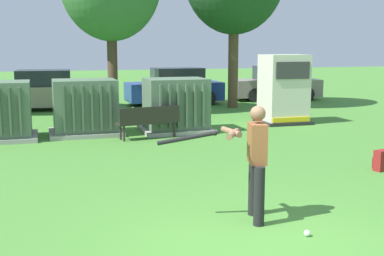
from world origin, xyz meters
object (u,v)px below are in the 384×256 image
at_px(park_bench, 149,120).
at_px(parked_car_right_of_center, 276,84).
at_px(parked_car_leftmost, 41,91).
at_px(transformer_mid_west, 85,108).
at_px(batter, 253,157).
at_px(sports_ball, 307,233).
at_px(transformer_mid_east, 176,106).
at_px(parked_car_left_of_center, 175,87).
at_px(backpack, 381,161).
at_px(generator_enclosure, 284,90).

height_order(park_bench, parked_car_right_of_center, parked_car_right_of_center).
distance_m(parked_car_leftmost, parked_car_right_of_center, 10.88).
height_order(transformer_mid_west, parked_car_leftmost, same).
relative_size(batter, sports_ball, 19.33).
relative_size(transformer_mid_east, parked_car_left_of_center, 0.49).
distance_m(batter, backpack, 4.40).
bearing_deg(park_bench, transformer_mid_east, 42.79).
bearing_deg(transformer_mid_east, generator_enclosure, 8.84).
xyz_separation_m(transformer_mid_west, transformer_mid_east, (2.69, -0.27, 0.00)).
xyz_separation_m(park_bench, batter, (0.10, -7.09, 0.44)).
bearing_deg(park_bench, generator_enclosure, 17.61).
relative_size(transformer_mid_west, parked_car_left_of_center, 0.49).
bearing_deg(park_bench, sports_ball, -85.96).
bearing_deg(batter, sports_ball, -61.20).
bearing_deg(sports_ball, parked_car_right_of_center, 65.56).
distance_m(park_bench, sports_ball, 7.96).
height_order(transformer_mid_west, generator_enclosure, generator_enclosure).
relative_size(transformer_mid_west, batter, 1.21).
bearing_deg(parked_car_leftmost, backpack, -61.88).
relative_size(park_bench, parked_car_left_of_center, 0.43).
xyz_separation_m(generator_enclosure, backpack, (-1.03, -6.61, -0.92)).
height_order(backpack, parked_car_right_of_center, parked_car_right_of_center).
bearing_deg(batter, transformer_mid_west, 101.84).
height_order(sports_ball, parked_car_leftmost, parked_car_leftmost).
bearing_deg(parked_car_left_of_center, park_bench, -109.69).
bearing_deg(park_bench, transformer_mid_west, 143.25).
bearing_deg(transformer_mid_east, batter, -96.69).
height_order(batter, parked_car_right_of_center, batter).
xyz_separation_m(generator_enclosure, parked_car_leftmost, (-7.79, 6.04, -0.38)).
bearing_deg(sports_ball, generator_enclosure, 65.21).
bearing_deg(batter, generator_enclosure, 60.74).
bearing_deg(parked_car_right_of_center, parked_car_leftmost, -175.56).
bearing_deg(generator_enclosure, parked_car_left_of_center, 108.01).
distance_m(transformer_mid_east, backpack, 6.68).
distance_m(transformer_mid_west, parked_car_leftmost, 6.49).
xyz_separation_m(batter, sports_ball, (0.46, -0.84, -0.93)).
distance_m(park_bench, parked_car_right_of_center, 11.65).
bearing_deg(batter, backpack, 28.23).
relative_size(transformer_mid_west, parked_car_right_of_center, 0.48).
xyz_separation_m(parked_car_leftmost, parked_car_right_of_center, (10.85, 0.84, 0.00)).
bearing_deg(parked_car_right_of_center, transformer_mid_west, -143.19).
height_order(transformer_mid_west, parked_car_left_of_center, same).
distance_m(park_bench, parked_car_leftmost, 8.13).
xyz_separation_m(transformer_mid_west, batter, (1.74, -8.32, 0.19)).
bearing_deg(backpack, transformer_mid_west, 131.61).
relative_size(transformer_mid_west, transformer_mid_east, 1.00).
relative_size(parked_car_leftmost, parked_car_left_of_center, 1.01).
height_order(sports_ball, backpack, backpack).
relative_size(batter, parked_car_right_of_center, 0.40).
bearing_deg(park_bench, batter, -89.22).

